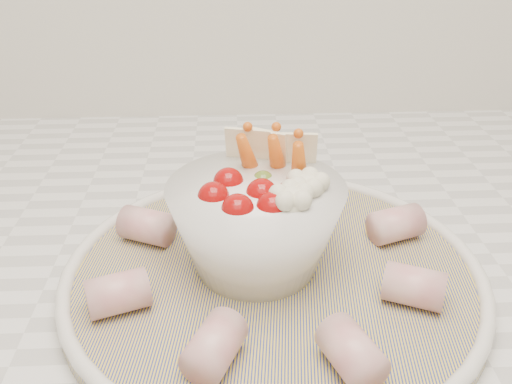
{
  "coord_description": "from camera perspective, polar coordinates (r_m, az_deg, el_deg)",
  "views": [
    {
      "loc": [
        0.1,
        0.96,
        1.22
      ],
      "look_at": [
        0.12,
        1.35,
        1.01
      ],
      "focal_mm": 40.0,
      "sensor_mm": 36.0,
      "label": 1
    }
  ],
  "objects": [
    {
      "name": "serving_platter",
      "position": [
        0.48,
        1.75,
        -8.16
      ],
      "size": [
        0.38,
        0.38,
        0.02
      ],
      "color": "navy",
      "rests_on": "kitchen_counter"
    },
    {
      "name": "veggie_bowl",
      "position": [
        0.46,
        0.14,
        -3.05
      ],
      "size": [
        0.14,
        0.14,
        0.11
      ],
      "color": "white",
      "rests_on": "serving_platter"
    },
    {
      "name": "cured_meat_rolls",
      "position": [
        0.47,
        1.71,
        -6.21
      ],
      "size": [
        0.29,
        0.28,
        0.03
      ],
      "color": "#BB555D",
      "rests_on": "serving_platter"
    }
  ]
}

